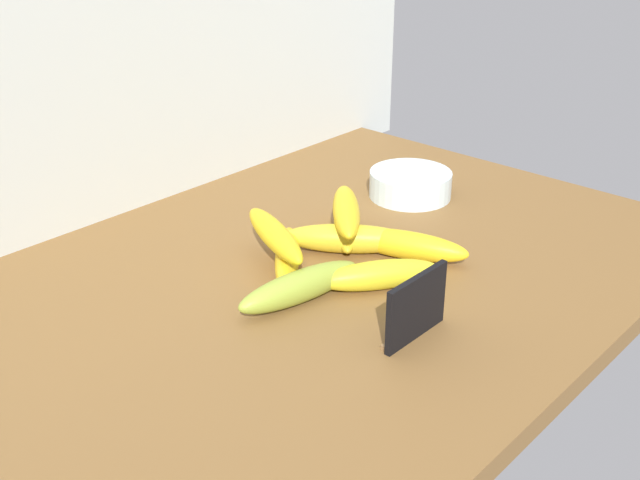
{
  "coord_description": "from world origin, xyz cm",
  "views": [
    {
      "loc": [
        -73.29,
        -65.71,
        55.64
      ],
      "look_at": [
        -0.17,
        0.32,
        8.0
      ],
      "focal_mm": 44.61,
      "sensor_mm": 36.0,
      "label": 1
    }
  ],
  "objects_px": {
    "banana_1": "(300,286)",
    "banana_4": "(348,239)",
    "banana_0": "(345,228)",
    "banana_5": "(407,245)",
    "banana_6": "(346,211)",
    "banana_3": "(287,257)",
    "chalkboard_sign": "(416,309)",
    "banana_2": "(379,275)",
    "fruit_bowl": "(410,184)",
    "banana_7": "(275,235)"
  },
  "relations": [
    {
      "from": "banana_1",
      "to": "banana_6",
      "type": "bearing_deg",
      "value": 21.48
    },
    {
      "from": "chalkboard_sign",
      "to": "banana_1",
      "type": "xyz_separation_m",
      "value": [
        -0.03,
        0.16,
        -0.02
      ]
    },
    {
      "from": "chalkboard_sign",
      "to": "banana_6",
      "type": "height_order",
      "value": "chalkboard_sign"
    },
    {
      "from": "fruit_bowl",
      "to": "banana_3",
      "type": "relative_size",
      "value": 0.75
    },
    {
      "from": "banana_6",
      "to": "banana_7",
      "type": "relative_size",
      "value": 0.97
    },
    {
      "from": "chalkboard_sign",
      "to": "fruit_bowl",
      "type": "xyz_separation_m",
      "value": [
        0.36,
        0.27,
        -0.02
      ]
    },
    {
      "from": "banana_0",
      "to": "banana_3",
      "type": "xyz_separation_m",
      "value": [
        -0.13,
        -0.0,
        0.0
      ]
    },
    {
      "from": "fruit_bowl",
      "to": "banana_2",
      "type": "xyz_separation_m",
      "value": [
        -0.29,
        -0.16,
        -0.0
      ]
    },
    {
      "from": "banana_7",
      "to": "chalkboard_sign",
      "type": "bearing_deg",
      "value": -92.97
    },
    {
      "from": "chalkboard_sign",
      "to": "banana_4",
      "type": "height_order",
      "value": "chalkboard_sign"
    },
    {
      "from": "banana_5",
      "to": "banana_6",
      "type": "bearing_deg",
      "value": 102.93
    },
    {
      "from": "banana_4",
      "to": "banana_3",
      "type": "bearing_deg",
      "value": 162.01
    },
    {
      "from": "banana_0",
      "to": "banana_5",
      "type": "height_order",
      "value": "banana_5"
    },
    {
      "from": "banana_3",
      "to": "banana_2",
      "type": "bearing_deg",
      "value": -72.86
    },
    {
      "from": "banana_5",
      "to": "banana_7",
      "type": "xyz_separation_m",
      "value": [
        -0.15,
        0.12,
        0.03
      ]
    },
    {
      "from": "banana_2",
      "to": "banana_6",
      "type": "height_order",
      "value": "banana_6"
    },
    {
      "from": "banana_3",
      "to": "banana_6",
      "type": "distance_m",
      "value": 0.12
    },
    {
      "from": "banana_6",
      "to": "banana_3",
      "type": "bearing_deg",
      "value": 175.31
    },
    {
      "from": "banana_1",
      "to": "banana_3",
      "type": "distance_m",
      "value": 0.09
    },
    {
      "from": "chalkboard_sign",
      "to": "banana_0",
      "type": "bearing_deg",
      "value": 57.63
    },
    {
      "from": "banana_2",
      "to": "banana_6",
      "type": "bearing_deg",
      "value": 58.5
    },
    {
      "from": "banana_3",
      "to": "banana_6",
      "type": "bearing_deg",
      "value": -4.69
    },
    {
      "from": "banana_1",
      "to": "banana_4",
      "type": "height_order",
      "value": "same"
    },
    {
      "from": "banana_1",
      "to": "banana_5",
      "type": "bearing_deg",
      "value": -8.62
    },
    {
      "from": "chalkboard_sign",
      "to": "banana_3",
      "type": "xyz_separation_m",
      "value": [
        0.03,
        0.24,
        -0.02
      ]
    },
    {
      "from": "banana_2",
      "to": "banana_1",
      "type": "bearing_deg",
      "value": 149.86
    },
    {
      "from": "chalkboard_sign",
      "to": "banana_3",
      "type": "distance_m",
      "value": 0.24
    },
    {
      "from": "banana_4",
      "to": "banana_6",
      "type": "height_order",
      "value": "banana_6"
    },
    {
      "from": "fruit_bowl",
      "to": "banana_3",
      "type": "bearing_deg",
      "value": -175.15
    },
    {
      "from": "chalkboard_sign",
      "to": "banana_2",
      "type": "distance_m",
      "value": 0.13
    },
    {
      "from": "banana_0",
      "to": "banana_2",
      "type": "xyz_separation_m",
      "value": [
        -0.09,
        -0.14,
        0.0
      ]
    },
    {
      "from": "banana_2",
      "to": "banana_3",
      "type": "relative_size",
      "value": 0.91
    },
    {
      "from": "banana_3",
      "to": "banana_4",
      "type": "distance_m",
      "value": 0.1
    },
    {
      "from": "banana_7",
      "to": "banana_4",
      "type": "bearing_deg",
      "value": -21.41
    },
    {
      "from": "chalkboard_sign",
      "to": "banana_7",
      "type": "distance_m",
      "value": 0.25
    },
    {
      "from": "banana_7",
      "to": "banana_6",
      "type": "bearing_deg",
      "value": -9.21
    },
    {
      "from": "banana_2",
      "to": "banana_6",
      "type": "distance_m",
      "value": 0.15
    },
    {
      "from": "banana_5",
      "to": "banana_1",
      "type": "bearing_deg",
      "value": 171.38
    },
    {
      "from": "banana_7",
      "to": "fruit_bowl",
      "type": "bearing_deg",
      "value": 2.79
    },
    {
      "from": "banana_2",
      "to": "chalkboard_sign",
      "type": "bearing_deg",
      "value": -121.82
    },
    {
      "from": "banana_5",
      "to": "banana_6",
      "type": "height_order",
      "value": "banana_6"
    },
    {
      "from": "fruit_bowl",
      "to": "banana_4",
      "type": "relative_size",
      "value": 0.72
    },
    {
      "from": "banana_1",
      "to": "banana_4",
      "type": "distance_m",
      "value": 0.16
    },
    {
      "from": "chalkboard_sign",
      "to": "banana_0",
      "type": "relative_size",
      "value": 0.69
    },
    {
      "from": "banana_1",
      "to": "banana_5",
      "type": "distance_m",
      "value": 0.2
    },
    {
      "from": "banana_4",
      "to": "banana_5",
      "type": "distance_m",
      "value": 0.09
    },
    {
      "from": "banana_2",
      "to": "banana_5",
      "type": "height_order",
      "value": "banana_5"
    },
    {
      "from": "banana_1",
      "to": "banana_7",
      "type": "distance_m",
      "value": 0.1
    },
    {
      "from": "banana_3",
      "to": "fruit_bowl",
      "type": "bearing_deg",
      "value": 4.85
    },
    {
      "from": "banana_0",
      "to": "banana_4",
      "type": "relative_size",
      "value": 0.82
    }
  ]
}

